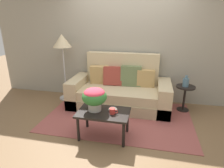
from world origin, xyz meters
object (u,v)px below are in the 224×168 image
(side_table, at_px, (185,94))
(coffee_mug, at_px, (112,111))
(coffee_table, at_px, (104,115))
(potted_plant, at_px, (94,97))
(snack_bowl, at_px, (113,109))
(couch, at_px, (120,91))
(floor_lamp, at_px, (62,45))
(table_vase, at_px, (186,82))

(side_table, relative_size, coffee_mug, 4.12)
(side_table, bearing_deg, coffee_table, -137.97)
(potted_plant, relative_size, snack_bowl, 2.84)
(couch, bearing_deg, floor_lamp, 175.32)
(potted_plant, bearing_deg, snack_bowl, 3.45)
(floor_lamp, distance_m, snack_bowl, 2.07)
(floor_lamp, height_order, potted_plant, floor_lamp)
(potted_plant, bearing_deg, coffee_mug, -10.93)
(coffee_table, bearing_deg, couch, 87.85)
(floor_lamp, distance_m, coffee_mug, 2.12)
(coffee_table, height_order, snack_bowl, snack_bowl)
(floor_lamp, height_order, snack_bowl, floor_lamp)
(coffee_table, bearing_deg, floor_lamp, 133.98)
(coffee_table, relative_size, side_table, 1.52)
(side_table, xyz_separation_m, potted_plant, (-1.54, -1.23, 0.31))
(coffee_table, xyz_separation_m, side_table, (1.40, 1.26, -0.01))
(side_table, distance_m, table_vase, 0.26)
(couch, xyz_separation_m, table_vase, (1.34, 0.03, 0.30))
(coffee_table, relative_size, coffee_mug, 6.26)
(floor_lamp, relative_size, snack_bowl, 10.96)
(potted_plant, height_order, snack_bowl, potted_plant)
(coffee_mug, bearing_deg, couch, 94.93)
(couch, xyz_separation_m, floor_lamp, (-1.32, 0.11, 0.94))
(couch, relative_size, potted_plant, 5.41)
(side_table, height_order, floor_lamp, floor_lamp)
(side_table, distance_m, potted_plant, 2.00)
(coffee_table, distance_m, table_vase, 1.88)
(coffee_table, bearing_deg, snack_bowl, 15.74)
(floor_lamp, bearing_deg, coffee_mug, -43.53)
(couch, xyz_separation_m, coffee_table, (-0.05, -1.22, 0.05))
(snack_bowl, bearing_deg, floor_lamp, 137.91)
(couch, bearing_deg, snack_bowl, -85.23)
(floor_lamp, relative_size, table_vase, 6.73)
(potted_plant, relative_size, table_vase, 1.74)
(side_table, relative_size, potted_plant, 1.38)
(couch, distance_m, coffee_mug, 1.27)
(coffee_table, relative_size, floor_lamp, 0.54)
(floor_lamp, height_order, coffee_mug, floor_lamp)
(couch, bearing_deg, table_vase, 1.24)
(coffee_table, bearing_deg, coffee_mug, -12.99)
(coffee_table, xyz_separation_m, coffee_mug, (0.15, -0.04, 0.11))
(side_table, bearing_deg, coffee_mug, -133.84)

